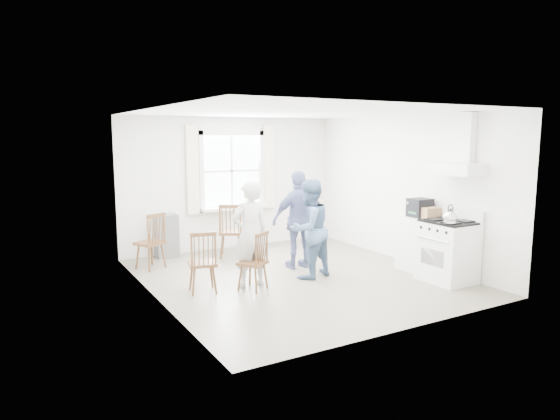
# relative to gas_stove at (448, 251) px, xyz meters

# --- Properties ---
(room_shell) EXTENTS (4.62, 5.12, 2.64)m
(room_shell) POSITION_rel_gas_stove_xyz_m (-1.91, 1.35, 0.82)
(room_shell) COLOR #796E5D
(room_shell) RESTS_ON ground
(window_assembly) EXTENTS (1.88, 0.24, 1.70)m
(window_assembly) POSITION_rel_gas_stove_xyz_m (-1.91, 3.80, 0.98)
(window_assembly) COLOR white
(window_assembly) RESTS_ON room_shell
(range_hood) EXTENTS (0.45, 0.76, 0.94)m
(range_hood) POSITION_rel_gas_stove_xyz_m (0.16, -0.00, 1.42)
(range_hood) COLOR silver
(range_hood) RESTS_ON room_shell
(shelf_unit) EXTENTS (0.40, 0.30, 0.80)m
(shelf_unit) POSITION_rel_gas_stove_xyz_m (-3.31, 3.68, -0.08)
(shelf_unit) COLOR slate
(shelf_unit) RESTS_ON ground
(gas_stove) EXTENTS (0.68, 0.76, 1.12)m
(gas_stove) POSITION_rel_gas_stove_xyz_m (0.00, 0.00, 0.00)
(gas_stove) COLOR white
(gas_stove) RESTS_ON ground
(kettle) EXTENTS (0.21, 0.21, 0.30)m
(kettle) POSITION_rel_gas_stove_xyz_m (-0.21, -0.20, 0.57)
(kettle) COLOR silver
(kettle) RESTS_ON gas_stove
(low_cabinet) EXTENTS (0.50, 0.55, 0.90)m
(low_cabinet) POSITION_rel_gas_stove_xyz_m (0.07, 0.70, -0.03)
(low_cabinet) COLOR silver
(low_cabinet) RESTS_ON ground
(stereo_stack) EXTENTS (0.35, 0.32, 0.31)m
(stereo_stack) POSITION_rel_gas_stove_xyz_m (0.11, 0.73, 0.57)
(stereo_stack) COLOR black
(stereo_stack) RESTS_ON low_cabinet
(cardboard_box) EXTENTS (0.31, 0.24, 0.18)m
(cardboard_box) POSITION_rel_gas_stove_xyz_m (0.13, 0.51, 0.51)
(cardboard_box) COLOR #9D734C
(cardboard_box) RESTS_ON low_cabinet
(windsor_chair_a) EXTENTS (0.54, 0.54, 0.97)m
(windsor_chair_a) POSITION_rel_gas_stove_xyz_m (-3.75, 2.93, 0.11)
(windsor_chair_a) COLOR #4B2D18
(windsor_chair_a) RESTS_ON ground
(windsor_chair_b) EXTENTS (0.46, 0.45, 0.92)m
(windsor_chair_b) POSITION_rel_gas_stove_xyz_m (-3.51, 1.28, 0.07)
(windsor_chair_b) COLOR #4B2D18
(windsor_chair_b) RESTS_ON ground
(windsor_chair_c) EXTENTS (0.51, 0.50, 0.88)m
(windsor_chair_c) POSITION_rel_gas_stove_xyz_m (-2.76, 1.03, 0.05)
(windsor_chair_c) COLOR #4B2D18
(windsor_chair_c) RESTS_ON ground
(person_left) EXTENTS (0.58, 0.58, 1.59)m
(person_left) POSITION_rel_gas_stove_xyz_m (-2.76, 1.29, 0.31)
(person_left) COLOR silver
(person_left) RESTS_ON ground
(person_mid) EXTENTS (0.92, 0.92, 1.57)m
(person_mid) POSITION_rel_gas_stove_xyz_m (-1.75, 1.23, 0.30)
(person_mid) COLOR slate
(person_mid) RESTS_ON ground
(person_right) EXTENTS (1.09, 1.09, 1.66)m
(person_right) POSITION_rel_gas_stove_xyz_m (-1.57, 1.81, 0.35)
(person_right) COLOR navy
(person_right) RESTS_ON ground
(potted_plant) EXTENTS (0.19, 0.19, 0.34)m
(potted_plant) POSITION_rel_gas_stove_xyz_m (-1.55, 3.71, 0.53)
(potted_plant) COLOR #306C30
(potted_plant) RESTS_ON window_assembly
(windsor_chair_d) EXTENTS (0.57, 0.57, 1.02)m
(windsor_chair_d) POSITION_rel_gas_stove_xyz_m (-2.31, 3.01, 0.14)
(windsor_chair_d) COLOR #4B2D18
(windsor_chair_d) RESTS_ON ground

